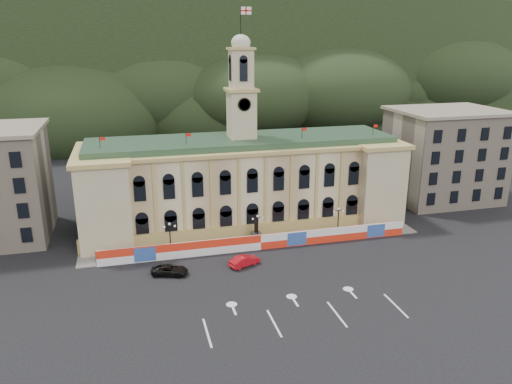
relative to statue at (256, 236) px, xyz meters
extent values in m
plane|color=black|center=(0.00, -18.00, -1.19)|extent=(260.00, 260.00, 0.00)
cube|color=black|center=(0.00, 112.00, 20.81)|extent=(230.00, 70.00, 44.00)
cube|color=#595651|center=(35.00, 92.00, 28.81)|extent=(22.00, 8.00, 14.00)
cube|color=#595651|center=(-48.00, 90.00, 24.81)|extent=(16.00, 7.00, 10.00)
cube|color=beige|center=(0.00, 10.00, 5.81)|extent=(55.00, 15.00, 14.00)
cube|color=tan|center=(0.00, 2.20, 0.01)|extent=(56.00, 0.80, 2.40)
cube|color=tan|center=(0.00, 10.00, 13.11)|extent=(56.20, 16.20, 0.60)
cube|color=#2F4E35|center=(0.00, 10.00, 13.81)|extent=(53.00, 13.00, 1.20)
cube|color=beige|center=(-23.50, 9.00, 5.81)|extent=(8.00, 17.00, 14.00)
cube|color=beige|center=(23.50, 9.00, 5.81)|extent=(8.00, 17.00, 14.00)
cube|color=beige|center=(0.00, 10.00, 18.41)|extent=(4.40, 4.40, 8.00)
cube|color=tan|center=(0.00, 10.00, 22.61)|extent=(5.20, 5.20, 0.50)
cube|color=beige|center=(0.00, 10.00, 25.91)|extent=(3.60, 3.60, 6.50)
cube|color=tan|center=(0.00, 10.00, 29.31)|extent=(4.20, 4.20, 0.40)
cylinder|color=black|center=(0.00, 7.70, 20.41)|extent=(2.20, 0.20, 2.20)
ellipsoid|color=beige|center=(0.00, 10.00, 30.21)|extent=(3.20, 3.20, 2.72)
cylinder|color=black|center=(0.00, 10.00, 33.41)|extent=(0.12, 0.12, 5.00)
cube|color=white|center=(0.90, 10.00, 35.21)|extent=(1.80, 0.04, 1.20)
cube|color=red|center=(0.90, 9.97, 35.21)|extent=(1.80, 0.02, 0.22)
cube|color=red|center=(0.90, 9.97, 35.21)|extent=(0.22, 0.02, 1.20)
cube|color=#C1AC95|center=(43.00, 13.00, 7.81)|extent=(20.00, 16.00, 18.00)
cube|color=gray|center=(43.00, 13.00, 17.11)|extent=(21.00, 17.00, 0.60)
cube|color=red|center=(0.00, -3.00, 0.06)|extent=(50.00, 0.25, 2.50)
cube|color=#3256A8|center=(-18.00, -3.14, 0.06)|extent=(3.20, 0.05, 2.20)
cube|color=#3256A8|center=(6.00, -3.14, 0.06)|extent=(3.20, 0.05, 2.20)
cube|color=#3256A8|center=(20.00, -3.14, 0.06)|extent=(3.20, 0.05, 2.20)
cube|color=slate|center=(0.00, -0.25, -1.11)|extent=(56.00, 5.50, 0.16)
cube|color=#595651|center=(0.00, 0.00, -0.29)|extent=(1.40, 1.40, 1.80)
cylinder|color=black|center=(0.00, 0.00, 1.41)|extent=(0.60, 0.60, 1.60)
sphere|color=black|center=(0.00, 0.00, 2.31)|extent=(0.44, 0.44, 0.44)
cylinder|color=black|center=(-14.00, -1.00, -1.04)|extent=(0.44, 0.44, 0.30)
cylinder|color=black|center=(-14.00, -1.00, 1.21)|extent=(0.18, 0.18, 4.80)
cube|color=black|center=(-14.00, -1.00, 3.51)|extent=(1.60, 0.08, 0.08)
sphere|color=silver|center=(-14.80, -1.00, 3.36)|extent=(0.36, 0.36, 0.36)
sphere|color=silver|center=(-13.20, -1.00, 3.36)|extent=(0.36, 0.36, 0.36)
sphere|color=silver|center=(-14.00, -1.00, 3.76)|extent=(0.40, 0.40, 0.40)
cylinder|color=black|center=(0.00, -1.00, -1.04)|extent=(0.44, 0.44, 0.30)
cylinder|color=black|center=(0.00, -1.00, 1.21)|extent=(0.18, 0.18, 4.80)
cube|color=black|center=(0.00, -1.00, 3.51)|extent=(1.60, 0.08, 0.08)
sphere|color=silver|center=(-0.80, -1.00, 3.36)|extent=(0.36, 0.36, 0.36)
sphere|color=silver|center=(0.80, -1.00, 3.36)|extent=(0.36, 0.36, 0.36)
sphere|color=silver|center=(0.00, -1.00, 3.76)|extent=(0.40, 0.40, 0.40)
cylinder|color=black|center=(14.00, -1.00, -1.04)|extent=(0.44, 0.44, 0.30)
cylinder|color=black|center=(14.00, -1.00, 1.21)|extent=(0.18, 0.18, 4.80)
cube|color=black|center=(14.00, -1.00, 3.51)|extent=(1.60, 0.08, 0.08)
sphere|color=silver|center=(13.20, -1.00, 3.36)|extent=(0.36, 0.36, 0.36)
sphere|color=silver|center=(14.80, -1.00, 3.36)|extent=(0.36, 0.36, 0.36)
sphere|color=silver|center=(14.00, -1.00, 3.76)|extent=(0.40, 0.40, 0.40)
imported|color=red|center=(-3.85, -8.03, -0.40)|extent=(5.08, 5.95, 1.57)
imported|color=black|center=(-14.80, -8.25, -0.47)|extent=(5.40, 6.57, 1.44)
camera|label=1|loc=(-19.03, -73.46, 31.28)|focal=35.00mm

